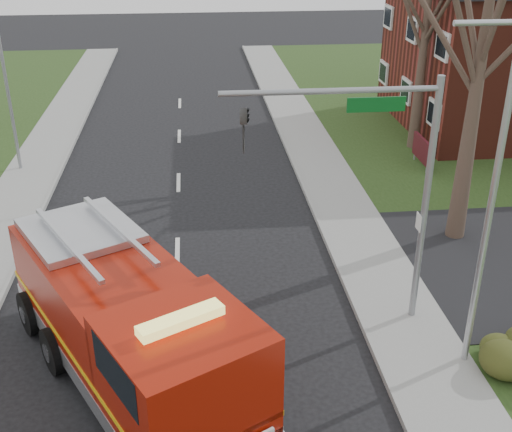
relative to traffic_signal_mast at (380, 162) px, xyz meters
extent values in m
plane|color=black|center=(-5.21, -1.50, -4.71)|extent=(120.00, 120.00, 0.00)
cube|color=gray|center=(0.99, -1.50, -4.63)|extent=(2.40, 80.00, 0.15)
cube|color=silver|center=(6.24, 16.50, -2.71)|extent=(0.12, 1.40, 1.20)
cube|color=#481018|center=(5.29, 11.00, -3.81)|extent=(0.12, 2.00, 1.00)
cylinder|color=gray|center=(5.29, 10.20, -4.26)|extent=(0.08, 0.08, 0.90)
cylinder|color=gray|center=(5.29, 11.80, -4.26)|extent=(0.08, 0.08, 0.90)
cone|color=#3D2E24|center=(4.29, 4.50, 1.29)|extent=(0.64, 0.64, 12.00)
cone|color=#3D2E24|center=(5.79, 13.50, 0.54)|extent=(0.56, 0.56, 10.50)
cylinder|color=gray|center=(1.29, 0.00, -1.31)|extent=(0.18, 0.18, 6.80)
cylinder|color=gray|center=(-1.31, 0.00, 1.79)|extent=(5.20, 0.14, 0.14)
cube|color=#0C591E|center=(-0.21, 0.00, 1.44)|extent=(1.40, 0.06, 0.35)
imported|color=black|center=(-3.31, 0.00, 1.44)|extent=(0.22, 0.18, 1.10)
cylinder|color=#B7BABF|center=(1.99, -2.00, -0.51)|extent=(0.16, 0.16, 8.40)
cylinder|color=#B7BABF|center=(1.29, -2.00, 3.59)|extent=(1.40, 0.12, 0.12)
cylinder|color=gray|center=(-12.01, 12.50, -1.21)|extent=(0.14, 0.14, 7.00)
cube|color=#911506|center=(-6.86, -0.57, -3.03)|extent=(5.16, 6.29, 2.27)
cube|color=#911506|center=(-4.90, -4.18, -2.87)|extent=(3.82, 3.82, 2.60)
cube|color=#B7BABF|center=(-6.24, -1.71, -3.95)|extent=(6.52, 8.77, 0.49)
cube|color=#E5B20C|center=(-6.24, -1.71, -3.35)|extent=(6.53, 8.78, 0.13)
cube|color=black|center=(-4.33, -5.23, -2.06)|extent=(2.26, 1.30, 0.92)
cube|color=#E5D866|center=(-4.90, -4.18, -1.41)|extent=(1.70, 1.16, 0.19)
cylinder|color=black|center=(-3.61, -3.61, -4.11)|extent=(0.90, 1.23, 1.19)
cylinder|color=black|center=(-9.03, 0.47, -4.11)|extent=(0.90, 1.23, 1.19)
cylinder|color=black|center=(-6.56, 1.81, -4.11)|extent=(0.90, 1.23, 1.19)
camera|label=1|loc=(-4.52, -14.30, 5.61)|focal=45.00mm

